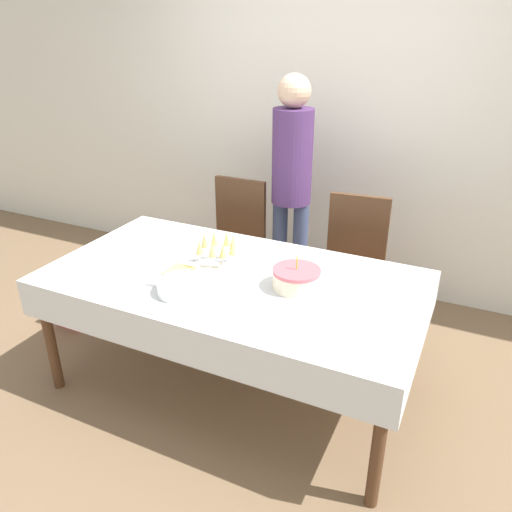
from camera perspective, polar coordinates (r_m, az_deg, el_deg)
name	(u,v)px	position (r m, az deg, el deg)	size (l,w,h in m)	color
ground_plane	(235,383)	(3.12, -2.42, -14.32)	(12.00, 12.00, 0.00)	brown
wall_back	(330,115)	(3.94, 8.47, 15.64)	(8.00, 0.05, 2.70)	silver
dining_table	(233,292)	(2.76, -2.66, -4.11)	(2.03, 1.09, 0.73)	white
dining_chair_far_left	(234,240)	(3.68, -2.52, 1.89)	(0.42, 0.42, 0.96)	#51331E
dining_chair_far_right	(353,262)	(3.39, 10.97, -0.69)	(0.45, 0.45, 0.96)	#51331E
birthday_cake	(296,278)	(2.58, 4.63, -2.56)	(0.25, 0.25, 0.18)	beige
champagne_tray	(219,251)	(2.79, -4.30, 0.61)	(0.30, 0.30, 0.18)	silver
plate_stack_main	(182,287)	(2.56, -8.43, -3.48)	(0.25, 0.25, 0.06)	white
plate_stack_dessert	(213,273)	(2.72, -4.95, -1.89)	(0.19, 0.19, 0.03)	silver
cake_knife	(277,306)	(2.43, 2.44, -5.71)	(0.30, 0.04, 0.00)	silver
fork_pile	(164,285)	(2.64, -10.51, -3.27)	(0.17, 0.07, 0.02)	silver
napkin_pile	(181,271)	(2.77, -8.62, -1.76)	(0.15, 0.15, 0.01)	#E0D166
person_standing	(292,174)	(3.53, 4.11, 9.34)	(0.28, 0.28, 1.69)	#3F4C72
gift_bag	(73,309)	(3.80, -20.21, -5.66)	(0.23, 0.14, 0.27)	#CC333F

